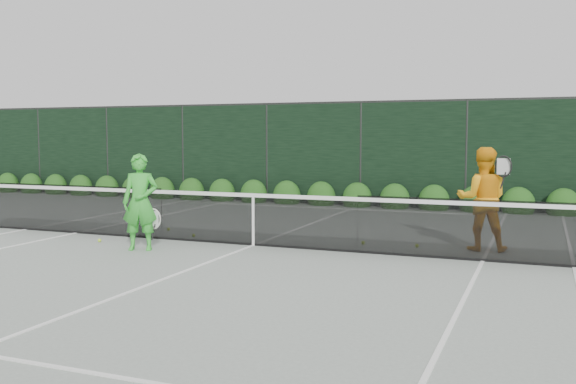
% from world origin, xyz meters
% --- Properties ---
extents(ground, '(80.00, 80.00, 0.00)m').
position_xyz_m(ground, '(0.00, 0.00, 0.00)').
color(ground, gray).
rests_on(ground, ground).
extents(tennis_net, '(12.90, 0.10, 1.07)m').
position_xyz_m(tennis_net, '(-0.02, 0.00, 0.53)').
color(tennis_net, black).
rests_on(tennis_net, ground).
extents(player_woman, '(0.74, 0.61, 1.73)m').
position_xyz_m(player_woman, '(-1.68, -1.16, 0.86)').
color(player_woman, green).
rests_on(player_woman, ground).
extents(player_man, '(0.99, 0.81, 1.85)m').
position_xyz_m(player_man, '(4.00, 1.07, 0.92)').
color(player_man, '#FFAA15').
rests_on(player_man, ground).
extents(court_lines, '(11.03, 23.83, 0.01)m').
position_xyz_m(court_lines, '(0.00, 0.00, 0.01)').
color(court_lines, white).
rests_on(court_lines, ground).
extents(windscreen_fence, '(32.00, 21.07, 3.06)m').
position_xyz_m(windscreen_fence, '(0.00, -2.71, 1.51)').
color(windscreen_fence, black).
rests_on(windscreen_fence, ground).
extents(hedge_row, '(31.66, 0.65, 0.94)m').
position_xyz_m(hedge_row, '(-0.00, 7.15, 0.23)').
color(hedge_row, '#163C10').
rests_on(hedge_row, ground).
extents(tennis_balls, '(5.87, 1.85, 0.07)m').
position_xyz_m(tennis_balls, '(-0.45, 0.52, 0.03)').
color(tennis_balls, '#B5E232').
rests_on(tennis_balls, ground).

